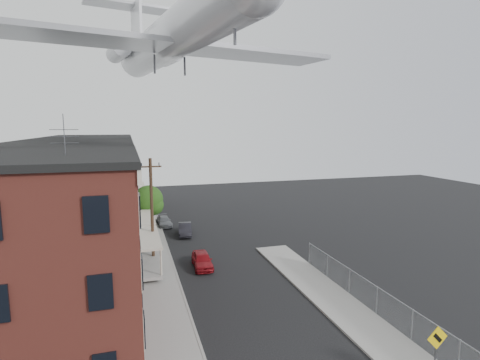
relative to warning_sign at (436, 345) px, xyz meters
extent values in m
cube|color=gray|center=(-11.10, 25.03, -1.82)|extent=(3.00, 62.00, 0.12)
cube|color=gray|center=(-0.10, 7.03, -1.82)|extent=(3.00, 26.00, 0.12)
cube|color=gray|center=(-9.65, 25.03, -1.81)|extent=(0.15, 62.00, 0.14)
cube|color=gray|center=(-1.55, 7.03, -1.81)|extent=(0.15, 26.00, 0.14)
cube|color=#3C1513|center=(-17.60, 8.03, 3.12)|extent=(10.00, 12.00, 10.00)
cube|color=black|center=(-17.60, 8.03, 8.27)|extent=(10.30, 12.30, 0.30)
cube|color=beige|center=(-12.52, 8.03, 7.82)|extent=(0.16, 12.20, 0.60)
cylinder|color=#515156|center=(-15.60, 6.03, 9.27)|extent=(0.04, 0.04, 2.00)
cube|color=slate|center=(-17.60, 17.53, 3.12)|extent=(10.00, 7.00, 10.00)
cube|color=black|center=(-17.60, 17.53, 8.27)|extent=(10.25, 7.00, 0.30)
cube|color=gray|center=(-11.70, 17.53, -1.33)|extent=(1.80, 6.40, 0.25)
cube|color=beige|center=(-11.70, 17.53, 0.87)|extent=(1.90, 6.50, 0.15)
cube|color=gray|center=(-17.60, 24.53, 3.12)|extent=(10.00, 7.00, 10.00)
cube|color=black|center=(-17.60, 24.53, 8.27)|extent=(10.25, 7.00, 0.30)
cube|color=gray|center=(-11.70, 24.53, -1.33)|extent=(1.80, 6.40, 0.25)
cube|color=beige|center=(-11.70, 24.53, 0.87)|extent=(1.90, 6.50, 0.15)
cube|color=slate|center=(-17.60, 31.53, 3.12)|extent=(10.00, 7.00, 10.00)
cube|color=black|center=(-17.60, 31.53, 8.27)|extent=(10.25, 7.00, 0.30)
cube|color=gray|center=(-11.70, 31.53, -1.33)|extent=(1.80, 6.40, 0.25)
cube|color=beige|center=(-11.70, 31.53, 0.87)|extent=(1.90, 6.50, 0.15)
cube|color=gray|center=(-17.60, 38.53, 3.12)|extent=(10.00, 7.00, 10.00)
cube|color=black|center=(-17.60, 38.53, 8.27)|extent=(10.25, 7.00, 0.30)
cube|color=gray|center=(-11.70, 38.53, -1.33)|extent=(1.80, 6.40, 0.25)
cube|color=beige|center=(-11.70, 38.53, 0.87)|extent=(1.90, 6.50, 0.15)
cube|color=slate|center=(-17.60, 45.53, 3.12)|extent=(10.00, 7.00, 10.00)
cube|color=black|center=(-17.60, 45.53, 8.27)|extent=(10.25, 7.00, 0.30)
cube|color=gray|center=(-11.70, 45.53, -1.33)|extent=(1.80, 6.40, 0.25)
cube|color=beige|center=(-11.70, 45.53, 0.87)|extent=(1.90, 6.50, 0.15)
cylinder|color=gray|center=(1.40, 0.03, -0.93)|extent=(0.06, 0.06, 1.90)
cylinder|color=gray|center=(1.40, 3.03, -0.93)|extent=(0.06, 0.06, 1.90)
cylinder|color=gray|center=(1.40, 6.03, -0.93)|extent=(0.06, 0.06, 1.90)
cylinder|color=gray|center=(1.40, 9.03, -0.93)|extent=(0.06, 0.06, 1.90)
cylinder|color=gray|center=(1.40, 12.03, -0.93)|extent=(0.06, 0.06, 1.90)
cylinder|color=gray|center=(1.40, 15.03, -0.93)|extent=(0.06, 0.06, 1.90)
cube|color=gray|center=(1.40, 6.03, -0.03)|extent=(0.04, 18.00, 0.04)
cube|color=gray|center=(1.40, 6.03, -0.93)|extent=(0.02, 18.00, 1.80)
cylinder|color=#515156|center=(0.00, 0.03, -0.58)|extent=(0.07, 0.07, 2.60)
cube|color=yellow|center=(0.00, -0.01, 0.37)|extent=(1.10, 0.03, 1.10)
cube|color=black|center=(0.00, -0.03, 0.37)|extent=(0.52, 0.02, 0.52)
cylinder|color=black|center=(-11.20, 19.03, 2.62)|extent=(0.26, 0.26, 9.00)
cube|color=black|center=(-11.20, 19.03, 6.42)|extent=(1.80, 0.12, 0.12)
cylinder|color=black|center=(-11.90, 19.03, 6.62)|extent=(0.08, 0.08, 0.25)
cylinder|color=black|center=(-10.50, 19.03, 6.62)|extent=(0.08, 0.08, 0.25)
cylinder|color=black|center=(-11.00, 29.03, -0.68)|extent=(0.24, 0.24, 2.40)
sphere|color=#1F4412|center=(-11.00, 29.03, 1.72)|extent=(3.20, 3.20, 3.20)
sphere|color=#1F4412|center=(-10.50, 28.73, 1.16)|extent=(2.24, 2.24, 2.24)
imported|color=maroon|center=(-7.40, 16.96, -1.24)|extent=(1.69, 3.84, 1.28)
imported|color=black|center=(-7.40, 26.67, -1.25)|extent=(1.80, 3.99, 1.27)
imported|color=slate|center=(-9.20, 31.17, -1.34)|extent=(1.80, 3.82, 1.08)
cylinder|color=silver|center=(-8.92, 20.29, 17.06)|extent=(8.78, 27.11, 3.59)
cone|color=silver|center=(-11.55, 33.49, 17.06)|extent=(4.18, 4.00, 3.59)
cube|color=#939399|center=(-8.59, 18.63, 15.94)|extent=(27.33, 9.88, 0.39)
cylinder|color=#939399|center=(-13.42, 29.11, 17.29)|extent=(2.64, 4.75, 1.80)
cylinder|color=#939399|center=(-8.14, 30.17, 17.29)|extent=(2.64, 4.75, 1.80)
cube|color=silver|center=(-11.44, 32.94, 20.20)|extent=(1.11, 4.24, 6.28)
cube|color=#939399|center=(-11.66, 34.04, 23.12)|extent=(11.03, 4.94, 0.28)
cylinder|color=#515156|center=(-6.73, 9.28, 15.04)|extent=(0.18, 0.18, 1.35)
camera|label=1|loc=(-12.88, -12.34, 9.72)|focal=28.00mm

